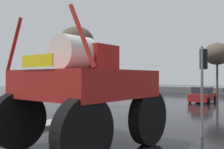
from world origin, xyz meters
TOP-DOWN VIEW (x-y plane):
  - ground_plane at (0.00, 18.00)m, footprint 120.00×120.00m
  - oversize_sprayer at (0.36, 7.74)m, footprint 4.26×5.43m
  - sedan_ahead at (-1.39, 26.32)m, footprint 2.08×4.20m
  - traffic_signal_near_left at (-4.96, 11.92)m, footprint 0.24×0.54m
  - traffic_signal_near_right at (3.20, 11.92)m, footprint 0.24×0.54m
  - bare_tree_left at (-8.52, 16.15)m, footprint 2.85×2.85m
  - bare_tree_far_center at (-2.77, 36.84)m, footprint 3.49×3.49m

SIDE VIEW (x-z plane):
  - ground_plane at x=0.00m, z-range 0.00..0.00m
  - sedan_ahead at x=-1.39m, z-range -0.05..1.47m
  - oversize_sprayer at x=0.36m, z-range -0.21..4.28m
  - traffic_signal_near_right at x=3.20m, z-range 0.86..4.62m
  - traffic_signal_near_left at x=-4.96m, z-range 0.93..4.99m
  - bare_tree_left at x=-8.52m, z-range 2.03..8.71m
  - bare_tree_far_center at x=-2.77m, z-range 2.03..9.11m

